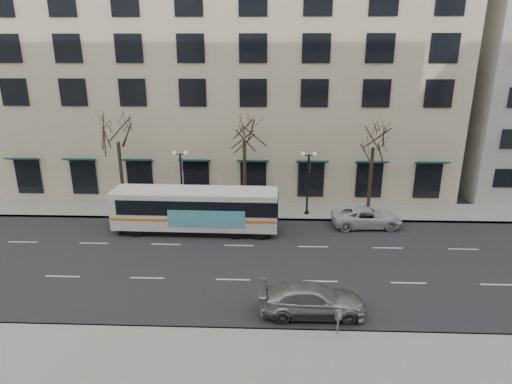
{
  "coord_description": "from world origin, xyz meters",
  "views": [
    {
      "loc": [
        2.15,
        -24.08,
        12.39
      ],
      "look_at": [
        1.17,
        1.8,
        4.0
      ],
      "focal_mm": 30.0,
      "sensor_mm": 36.0,
      "label": 1
    }
  ],
  "objects_px": {
    "tree_far_left": "(117,130)",
    "white_pickup": "(367,217)",
    "tree_far_mid": "(244,128)",
    "tree_far_right": "(374,135)",
    "lamp_post_left": "(181,179)",
    "silver_car": "(312,300)",
    "city_bus": "(197,209)",
    "lamp_post_right": "(308,180)",
    "pay_station": "(338,317)"
  },
  "relations": [
    {
      "from": "lamp_post_right",
      "to": "city_bus",
      "type": "relative_size",
      "value": 0.44
    },
    {
      "from": "tree_far_right",
      "to": "pay_station",
      "type": "relative_size",
      "value": 6.53
    },
    {
      "from": "tree_far_left",
      "to": "white_pickup",
      "type": "relative_size",
      "value": 1.61
    },
    {
      "from": "white_pickup",
      "to": "tree_far_right",
      "type": "bearing_deg",
      "value": -17.79
    },
    {
      "from": "lamp_post_left",
      "to": "pay_station",
      "type": "xyz_separation_m",
      "value": [
        10.24,
        -15.5,
        -1.9
      ]
    },
    {
      "from": "tree_far_right",
      "to": "silver_car",
      "type": "relative_size",
      "value": 1.53
    },
    {
      "from": "lamp_post_left",
      "to": "white_pickup",
      "type": "xyz_separation_m",
      "value": [
        14.31,
        -2.12,
        -2.22
      ]
    },
    {
      "from": "lamp_post_left",
      "to": "silver_car",
      "type": "relative_size",
      "value": 0.99
    },
    {
      "from": "tree_far_right",
      "to": "pay_station",
      "type": "xyz_separation_m",
      "value": [
        -4.75,
        -16.1,
        -5.38
      ]
    },
    {
      "from": "tree_far_mid",
      "to": "city_bus",
      "type": "distance_m",
      "value": 7.37
    },
    {
      "from": "lamp_post_left",
      "to": "city_bus",
      "type": "distance_m",
      "value": 4.16
    },
    {
      "from": "lamp_post_left",
      "to": "tree_far_right",
      "type": "bearing_deg",
      "value": 2.29
    },
    {
      "from": "tree_far_left",
      "to": "city_bus",
      "type": "height_order",
      "value": "tree_far_left"
    },
    {
      "from": "tree_far_left",
      "to": "tree_far_mid",
      "type": "bearing_deg",
      "value": 0.0
    },
    {
      "from": "city_bus",
      "to": "pay_station",
      "type": "height_order",
      "value": "city_bus"
    },
    {
      "from": "tree_far_mid",
      "to": "lamp_post_left",
      "type": "bearing_deg",
      "value": -173.15
    },
    {
      "from": "tree_far_right",
      "to": "white_pickup",
      "type": "xyz_separation_m",
      "value": [
        -0.68,
        -2.72,
        -5.7
      ]
    },
    {
      "from": "tree_far_left",
      "to": "white_pickup",
      "type": "height_order",
      "value": "tree_far_left"
    },
    {
      "from": "lamp_post_left",
      "to": "tree_far_mid",
      "type": "bearing_deg",
      "value": 6.85
    },
    {
      "from": "tree_far_left",
      "to": "white_pickup",
      "type": "xyz_separation_m",
      "value": [
        19.32,
        -2.72,
        -5.98
      ]
    },
    {
      "from": "lamp_post_left",
      "to": "silver_car",
      "type": "xyz_separation_m",
      "value": [
        9.24,
        -13.67,
        -2.18
      ]
    },
    {
      "from": "white_pickup",
      "to": "tree_far_left",
      "type": "bearing_deg",
      "value": 78.28
    },
    {
      "from": "lamp_post_left",
      "to": "tree_far_left",
      "type": "bearing_deg",
      "value": 173.17
    },
    {
      "from": "tree_far_left",
      "to": "pay_station",
      "type": "xyz_separation_m",
      "value": [
        15.25,
        -16.1,
        -5.66
      ]
    },
    {
      "from": "lamp_post_right",
      "to": "city_bus",
      "type": "bearing_deg",
      "value": -156.51
    },
    {
      "from": "tree_far_right",
      "to": "lamp_post_left",
      "type": "distance_m",
      "value": 15.4
    },
    {
      "from": "tree_far_mid",
      "to": "lamp_post_right",
      "type": "bearing_deg",
      "value": -6.83
    },
    {
      "from": "tree_far_left",
      "to": "silver_car",
      "type": "bearing_deg",
      "value": -45.05
    },
    {
      "from": "tree_far_mid",
      "to": "tree_far_right",
      "type": "bearing_deg",
      "value": -0.0
    },
    {
      "from": "tree_far_mid",
      "to": "pay_station",
      "type": "height_order",
      "value": "tree_far_mid"
    },
    {
      "from": "tree_far_left",
      "to": "city_bus",
      "type": "distance_m",
      "value": 9.38
    },
    {
      "from": "tree_far_left",
      "to": "city_bus",
      "type": "bearing_deg",
      "value": -31.57
    },
    {
      "from": "tree_far_mid",
      "to": "white_pickup",
      "type": "relative_size",
      "value": 1.65
    },
    {
      "from": "white_pickup",
      "to": "city_bus",
      "type": "bearing_deg",
      "value": 92.9
    },
    {
      "from": "tree_far_left",
      "to": "silver_car",
      "type": "height_order",
      "value": "tree_far_left"
    },
    {
      "from": "tree_far_left",
      "to": "lamp_post_left",
      "type": "height_order",
      "value": "tree_far_left"
    },
    {
      "from": "city_bus",
      "to": "lamp_post_right",
      "type": "bearing_deg",
      "value": 24.54
    },
    {
      "from": "lamp_post_left",
      "to": "lamp_post_right",
      "type": "relative_size",
      "value": 1.0
    },
    {
      "from": "lamp_post_right",
      "to": "tree_far_mid",
      "type": "bearing_deg",
      "value": 173.17
    },
    {
      "from": "tree_far_left",
      "to": "white_pickup",
      "type": "distance_m",
      "value": 20.4
    },
    {
      "from": "white_pickup",
      "to": "tree_far_mid",
      "type": "bearing_deg",
      "value": 70.01
    },
    {
      "from": "tree_far_left",
      "to": "lamp_post_right",
      "type": "height_order",
      "value": "tree_far_left"
    },
    {
      "from": "tree_far_right",
      "to": "lamp_post_right",
      "type": "height_order",
      "value": "tree_far_right"
    },
    {
      "from": "tree_far_mid",
      "to": "silver_car",
      "type": "bearing_deg",
      "value": -73.43
    },
    {
      "from": "tree_far_left",
      "to": "lamp_post_left",
      "type": "distance_m",
      "value": 6.29
    },
    {
      "from": "silver_car",
      "to": "white_pickup",
      "type": "xyz_separation_m",
      "value": [
        5.07,
        11.54,
        -0.05
      ]
    },
    {
      "from": "city_bus",
      "to": "tree_far_right",
      "type": "bearing_deg",
      "value": 18.57
    },
    {
      "from": "city_bus",
      "to": "white_pickup",
      "type": "height_order",
      "value": "city_bus"
    },
    {
      "from": "tree_far_left",
      "to": "silver_car",
      "type": "distance_m",
      "value": 21.02
    },
    {
      "from": "lamp_post_left",
      "to": "white_pickup",
      "type": "height_order",
      "value": "lamp_post_left"
    }
  ]
}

